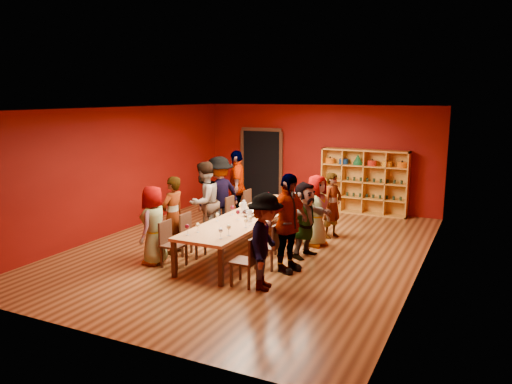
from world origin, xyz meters
TOP-DOWN VIEW (x-y plane):
  - room_shell at (0.00, 0.00)m, footprint 7.10×9.10m
  - tasting_table at (0.00, 0.00)m, footprint 1.10×4.50m
  - doorway at (-1.80, 4.43)m, footprint 1.40×0.17m
  - shelving_unit at (1.40, 4.32)m, footprint 2.40×0.40m
  - chair_person_left_0 at (-0.91, -1.69)m, footprint 0.42×0.42m
  - person_left_0 at (-1.29, -1.69)m, footprint 0.54×0.82m
  - chair_person_left_1 at (-0.91, -0.99)m, footprint 0.42×0.42m
  - person_left_1 at (-1.32, -0.99)m, footprint 0.50×0.64m
  - chair_person_left_2 at (-0.91, 0.02)m, footprint 0.42×0.42m
  - person_left_2 at (-1.18, 0.02)m, footprint 0.59×0.94m
  - chair_person_left_3 at (-0.91, 0.92)m, footprint 0.42×0.42m
  - person_left_3 at (-1.31, 0.92)m, footprint 0.87×1.28m
  - chair_person_left_4 at (-0.91, 1.87)m, footprint 0.42×0.42m
  - person_left_4 at (-1.33, 1.87)m, footprint 0.92×1.22m
  - chair_person_right_0 at (0.91, -1.94)m, footprint 0.42×0.42m
  - person_right_0 at (1.23, -1.94)m, footprint 0.67×1.15m
  - chair_person_right_1 at (0.91, -0.97)m, footprint 0.42×0.42m
  - person_right_1 at (1.24, -0.97)m, footprint 0.83×1.20m
  - chair_person_right_2 at (0.91, -0.01)m, footprint 0.42×0.42m
  - person_right_2 at (1.23, -0.01)m, footprint 0.78×1.51m
  - chair_person_right_3 at (0.91, 0.83)m, footprint 0.42×0.42m
  - person_right_3 at (1.19, 0.83)m, footprint 0.61×0.85m
  - chair_person_right_4 at (0.91, 1.61)m, footprint 0.42×0.42m
  - person_right_4 at (1.32, 1.61)m, footprint 0.57×0.66m
  - wine_glass_0 at (0.31, -1.86)m, footprint 0.08×0.08m
  - wine_glass_1 at (-0.20, 1.25)m, footprint 0.08×0.08m
  - wine_glass_2 at (-0.35, -0.18)m, footprint 0.08×0.08m
  - wine_glass_3 at (-0.36, -1.92)m, footprint 0.08×0.08m
  - wine_glass_4 at (0.29, 0.01)m, footprint 0.09×0.09m
  - wine_glass_5 at (-0.28, -1.68)m, footprint 0.07×0.07m
  - wine_glass_6 at (-0.05, -0.51)m, footprint 0.09×0.09m
  - wine_glass_7 at (-0.31, 1.61)m, footprint 0.07×0.07m
  - wine_glass_8 at (0.36, -0.76)m, footprint 0.07×0.07m
  - wine_glass_9 at (0.34, 1.72)m, footprint 0.09×0.09m
  - wine_glass_10 at (0.33, 0.98)m, footprint 0.07×0.07m
  - wine_glass_11 at (0.15, 0.32)m, footprint 0.08×0.08m
  - wine_glass_12 at (0.30, -0.15)m, footprint 0.08×0.08m
  - wine_glass_13 at (0.35, -1.62)m, footprint 0.09×0.09m
  - wine_glass_14 at (-0.28, 0.71)m, footprint 0.07×0.07m
  - wine_glass_15 at (0.37, 1.97)m, footprint 0.08×0.08m
  - wine_glass_16 at (-0.38, -0.78)m, footprint 0.07×0.07m
  - wine_glass_17 at (0.27, 0.90)m, footprint 0.08×0.08m
  - wine_glass_18 at (-0.31, 0.12)m, footprint 0.09×0.09m
  - wine_glass_19 at (-0.29, 1.04)m, footprint 0.07×0.07m
  - wine_glass_20 at (0.37, -0.98)m, footprint 0.08×0.08m
  - spittoon_bowl at (0.03, -0.12)m, footprint 0.32×0.32m
  - carafe_a at (-0.20, 0.06)m, footprint 0.13×0.13m
  - carafe_b at (0.23, -0.52)m, footprint 0.12×0.12m
  - wine_bottle at (0.08, 1.79)m, footprint 0.09×0.09m

SIDE VIEW (x-z plane):
  - chair_person_left_0 at x=-0.91m, z-range 0.05..0.94m
  - chair_person_left_1 at x=-0.91m, z-range 0.05..0.94m
  - chair_person_left_2 at x=-0.91m, z-range 0.05..0.94m
  - chair_person_left_3 at x=-0.91m, z-range 0.05..0.94m
  - chair_person_left_4 at x=-0.91m, z-range 0.05..0.94m
  - chair_person_right_0 at x=0.91m, z-range 0.05..0.94m
  - chair_person_right_1 at x=0.91m, z-range 0.05..0.94m
  - chair_person_right_2 at x=0.91m, z-range 0.05..0.94m
  - chair_person_right_3 at x=0.91m, z-range 0.05..0.94m
  - chair_person_right_4 at x=0.91m, z-range 0.05..0.94m
  - tasting_table at x=0.00m, z-range 0.32..1.07m
  - person_right_4 at x=1.32m, z-range 0.00..1.53m
  - person_left_0 at x=-1.29m, z-range 0.00..1.55m
  - person_right_2 at x=1.23m, z-range 0.00..1.57m
  - person_right_3 at x=1.19m, z-range 0.00..1.58m
  - person_left_1 at x=-1.32m, z-range 0.00..1.64m
  - spittoon_bowl at x=0.03m, z-range 0.74..0.91m
  - person_right_0 at x=1.23m, z-range 0.00..1.68m
  - carafe_b at x=0.23m, z-range 0.74..1.01m
  - wine_glass_16 at x=-0.38m, z-range 0.79..0.96m
  - carafe_a at x=-0.20m, z-range 0.74..1.02m
  - wine_bottle at x=0.08m, z-range 0.71..1.05m
  - wine_glass_14 at x=-0.28m, z-range 0.79..0.97m
  - wine_glass_7 at x=-0.31m, z-range 0.79..0.97m
  - wine_glass_19 at x=-0.29m, z-range 0.79..0.98m
  - wine_glass_5 at x=-0.28m, z-range 0.79..0.98m
  - wine_glass_8 at x=0.36m, z-range 0.79..0.98m
  - wine_glass_10 at x=0.33m, z-range 0.79..0.98m
  - wine_glass_20 at x=0.37m, z-range 0.79..0.98m
  - wine_glass_11 at x=0.15m, z-range 0.79..0.98m
  - wine_glass_17 at x=0.27m, z-range 0.79..0.99m
  - wine_glass_1 at x=-0.20m, z-range 0.80..1.00m
  - wine_glass_0 at x=0.31m, z-range 0.80..1.00m
  - wine_glass_15 at x=0.37m, z-range 0.80..1.00m
  - wine_glass_12 at x=0.30m, z-range 0.80..1.00m
  - wine_glass_2 at x=-0.35m, z-range 0.80..1.01m
  - wine_glass_3 at x=-0.36m, z-range 0.80..1.01m
  - wine_glass_13 at x=0.35m, z-range 0.80..1.01m
  - wine_glass_18 at x=-0.31m, z-range 0.80..1.02m
  - wine_glass_6 at x=-0.05m, z-range 0.80..1.02m
  - wine_glass_9 at x=0.34m, z-range 0.80..1.02m
  - wine_glass_4 at x=0.29m, z-range 0.80..1.02m
  - person_left_2 at x=-1.18m, z-range 0.00..1.83m
  - person_left_3 at x=-1.31m, z-range 0.00..1.83m
  - person_right_1 at x=1.24m, z-range 0.00..1.87m
  - person_left_4 at x=-1.33m, z-range 0.00..1.89m
  - shelving_unit at x=1.40m, z-range 0.08..1.88m
  - doorway at x=-1.80m, z-range -0.03..2.27m
  - room_shell at x=0.00m, z-range -0.02..3.02m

